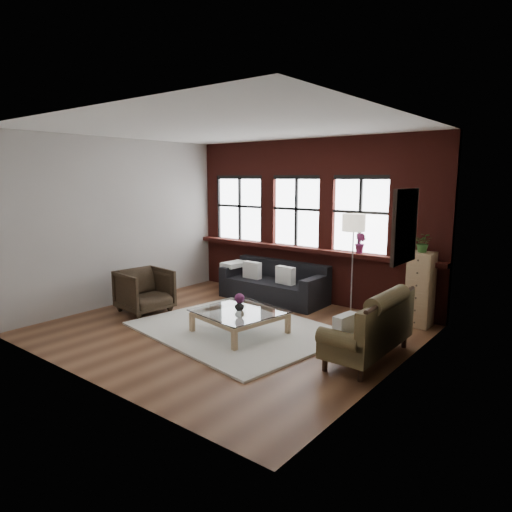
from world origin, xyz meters
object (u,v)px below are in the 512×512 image
Objects in this scene: armchair at (145,291)px; coffee_table at (240,322)px; drawer_chest at (421,289)px; floor_lamp at (352,261)px; dark_sofa at (273,281)px; vase at (240,305)px; vintage_settee at (368,327)px.

armchair reaches higher than coffee_table.
floor_lamp is at bearing -170.74° from drawer_chest.
drawer_chest is at bearing 4.63° from dark_sofa.
drawer_chest reaches higher than coffee_table.
coffee_table is 7.28× the size of vase.
vintage_settee is at bearing -77.04° from armchair.
floor_lamp reaches higher than coffee_table.
dark_sofa is at bearing -175.37° from drawer_chest.
armchair is at bearing -173.57° from vintage_settee.
armchair is at bearing -176.35° from vase.
armchair reaches higher than vase.
vintage_settee is 1.35× the size of drawer_chest.
dark_sofa is 1.10× the size of floor_lamp.
vintage_settee is 0.85× the size of floor_lamp.
vase is (2.18, 0.14, 0.08)m from armchair.
armchair is 5.28× the size of vase.
vintage_settee reaches higher than coffee_table.
vase is at bearing -79.82° from armchair.
dark_sofa is 3.22m from vintage_settee.
floor_lamp is (-1.16, -0.19, 0.37)m from drawer_chest.
drawer_chest is 1.23m from floor_lamp.
drawer_chest reaches higher than vintage_settee.
floor_lamp is at bearing 65.17° from coffee_table.
coffee_table is at bearing -172.87° from vase.
drawer_chest is (2.85, 0.23, 0.23)m from dark_sofa.
coffee_table is at bearing -133.59° from drawer_chest.
vintage_settee is 2.06m from floor_lamp.
dark_sofa is 1.74× the size of drawer_chest.
armchair is 2.19m from coffee_table.
armchair is 2.18m from vase.
vase is (0.00, 0.00, 0.28)m from coffee_table.
floor_lamp reaches higher than armchair.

